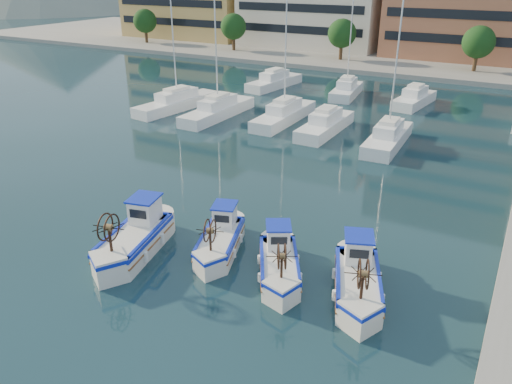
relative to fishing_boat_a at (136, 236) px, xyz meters
name	(u,v)px	position (x,y,z in m)	size (l,w,h in m)	color
ground	(217,267)	(4.19, 0.73, -0.85)	(300.00, 300.00, 0.00)	#1A3845
hill_west	(54,7)	(-135.81, 110.73, -0.85)	(180.00, 180.00, 60.00)	slate
yacht_marina	(343,109)	(0.09, 28.51, -0.32)	(38.88, 22.96, 11.50)	white
fishing_boat_a	(136,236)	(0.00, 0.00, 0.00)	(3.05, 5.09, 3.08)	silver
fishing_boat_b	(221,238)	(3.53, 2.11, -0.13)	(2.90, 4.31, 2.60)	silver
fishing_boat_c	(279,261)	(6.99, 1.61, -0.13)	(3.44, 4.29, 2.60)	silver
fishing_boat_d	(358,278)	(10.54, 1.98, -0.06)	(3.31, 4.73, 2.85)	silver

